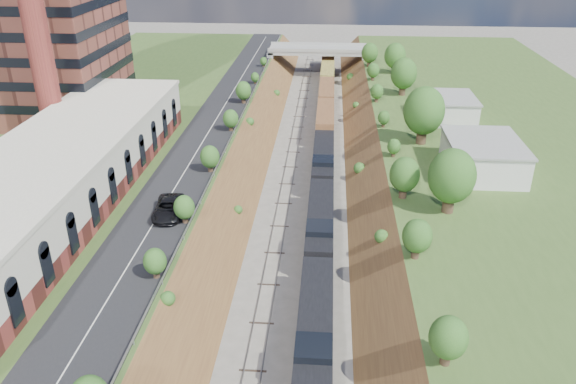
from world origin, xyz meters
name	(u,v)px	position (x,y,z in m)	size (l,w,h in m)	color
platform_left	(92,154)	(-33.00, 60.00, 2.50)	(44.00, 180.00, 5.00)	#3B5724
platform_right	(532,167)	(33.00, 60.00, 2.50)	(44.00, 180.00, 5.00)	#3B5724
embankment_left	(234,174)	(-11.00, 60.00, 0.00)	(7.07, 180.00, 7.07)	brown
embankment_right	(379,178)	(11.00, 60.00, 0.00)	(7.07, 180.00, 7.07)	brown
rail_left_track	(289,175)	(-2.60, 60.00, 0.09)	(1.58, 180.00, 0.18)	gray
rail_right_track	(323,176)	(2.60, 60.00, 0.09)	(1.58, 180.00, 0.18)	gray
road	(203,142)	(-15.50, 60.00, 5.05)	(8.00, 180.00, 0.10)	black
guardrail	(230,140)	(-11.40, 59.80, 5.55)	(0.10, 171.00, 0.70)	#99999E
commercial_building	(51,179)	(-28.00, 38.00, 8.51)	(14.30, 62.30, 7.00)	brown
smokestack	(31,5)	(-36.00, 56.00, 25.00)	(3.20, 3.20, 40.00)	brown
overpass	(318,56)	(0.00, 122.00, 4.92)	(24.50, 8.30, 7.40)	gray
white_building_near	(483,157)	(23.50, 52.00, 7.00)	(9.00, 12.00, 4.00)	silver
white_building_far	(448,108)	(23.00, 74.00, 6.80)	(8.00, 10.00, 3.60)	silver
tree_right_large	(452,177)	(17.00, 40.00, 9.38)	(5.25, 5.25, 7.61)	#473323
tree_left_crest	(144,289)	(-11.80, 20.00, 7.04)	(2.45, 2.45, 3.55)	#473323
freight_train	(325,125)	(2.60, 76.58, 2.59)	(3.08, 123.87, 4.59)	black
suv	(168,208)	(-14.31, 36.65, 6.00)	(2.99, 6.49, 1.80)	black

